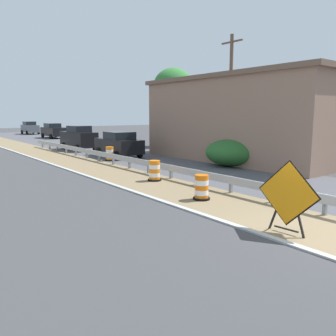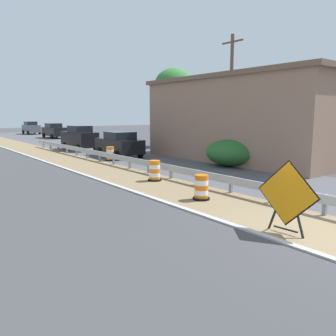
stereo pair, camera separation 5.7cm
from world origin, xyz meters
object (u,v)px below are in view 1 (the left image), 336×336
(traffic_barrel_nearest, at_px, (202,189))
(utility_pole_near, at_px, (230,97))
(warning_sign_diamond, at_px, (288,195))
(car_mid_far_lane, at_px, (53,131))
(car_lead_near_lane, at_px, (79,138))
(traffic_barrel_close, at_px, (155,172))
(car_trailing_near_lane, at_px, (30,128))
(car_lead_far_lane, at_px, (119,144))
(traffic_barrel_mid, at_px, (110,154))

(traffic_barrel_nearest, height_order, utility_pole_near, utility_pole_near)
(warning_sign_diamond, xyz_separation_m, utility_pole_near, (10.02, 11.21, 3.36))
(car_mid_far_lane, bearing_deg, car_lead_near_lane, -12.38)
(traffic_barrel_close, height_order, car_mid_far_lane, car_mid_far_lane)
(warning_sign_diamond, height_order, car_lead_near_lane, car_lead_near_lane)
(car_trailing_near_lane, distance_m, car_lead_far_lane, 34.66)
(warning_sign_diamond, distance_m, traffic_barrel_mid, 16.49)
(car_lead_near_lane, height_order, car_trailing_near_lane, car_lead_near_lane)
(warning_sign_diamond, height_order, traffic_barrel_nearest, warning_sign_diamond)
(utility_pole_near, bearing_deg, traffic_barrel_nearest, -142.84)
(utility_pole_near, bearing_deg, traffic_barrel_close, -161.35)
(car_mid_far_lane, xyz_separation_m, utility_pole_near, (2.06, -29.80, 3.44))
(traffic_barrel_nearest, height_order, traffic_barrel_close, traffic_barrel_close)
(warning_sign_diamond, distance_m, utility_pole_near, 15.40)
(car_mid_far_lane, bearing_deg, traffic_barrel_nearest, -11.60)
(traffic_barrel_mid, bearing_deg, traffic_barrel_close, -102.47)
(warning_sign_diamond, bearing_deg, car_lead_far_lane, -109.09)
(car_trailing_near_lane, distance_m, utility_pole_near, 41.25)
(traffic_barrel_nearest, relative_size, utility_pole_near, 0.11)
(warning_sign_diamond, xyz_separation_m, car_lead_near_lane, (4.46, 24.34, 0.02))
(warning_sign_diamond, bearing_deg, traffic_barrel_mid, -105.06)
(traffic_barrel_close, relative_size, utility_pole_near, 0.12)
(traffic_barrel_mid, xyz_separation_m, car_lead_near_lane, (1.24, 8.18, 0.66))
(car_lead_near_lane, bearing_deg, car_trailing_near_lane, -9.59)
(traffic_barrel_mid, distance_m, car_trailing_near_lane, 36.45)
(warning_sign_diamond, relative_size, traffic_barrel_close, 2.04)
(traffic_barrel_nearest, relative_size, traffic_barrel_mid, 0.98)
(car_lead_far_lane, bearing_deg, car_mid_far_lane, -5.47)
(car_trailing_near_lane, relative_size, car_lead_far_lane, 0.90)
(car_lead_near_lane, distance_m, car_trailing_near_lane, 28.18)
(warning_sign_diamond, height_order, car_trailing_near_lane, warning_sign_diamond)
(traffic_barrel_close, height_order, traffic_barrel_mid, traffic_barrel_close)
(warning_sign_diamond, xyz_separation_m, car_lead_far_lane, (4.86, 17.77, -0.11))
(car_lead_far_lane, height_order, car_mid_far_lane, car_mid_far_lane)
(utility_pole_near, bearing_deg, warning_sign_diamond, -131.79)
(car_lead_far_lane, bearing_deg, car_lead_near_lane, 5.62)
(warning_sign_diamond, distance_m, car_lead_near_lane, 24.74)
(traffic_barrel_close, xyz_separation_m, car_mid_far_lane, (6.47, 32.68, 0.55))
(car_trailing_near_lane, bearing_deg, utility_pole_near, 2.59)
(traffic_barrel_nearest, distance_m, traffic_barrel_close, 4.21)
(warning_sign_diamond, bearing_deg, utility_pole_near, -135.58)
(warning_sign_diamond, distance_m, traffic_barrel_nearest, 4.30)
(warning_sign_diamond, xyz_separation_m, car_mid_far_lane, (7.96, 41.00, -0.07))
(warning_sign_diamond, xyz_separation_m, traffic_barrel_close, (1.49, 8.33, -0.62))
(car_lead_far_lane, height_order, utility_pole_near, utility_pole_near)
(traffic_barrel_mid, bearing_deg, traffic_barrel_nearest, -101.66)
(traffic_barrel_mid, bearing_deg, car_trailing_near_lane, 82.23)
(traffic_barrel_mid, distance_m, utility_pole_near, 9.31)
(car_lead_near_lane, bearing_deg, car_mid_far_lane, -13.93)
(car_lead_near_lane, bearing_deg, traffic_barrel_nearest, 167.50)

